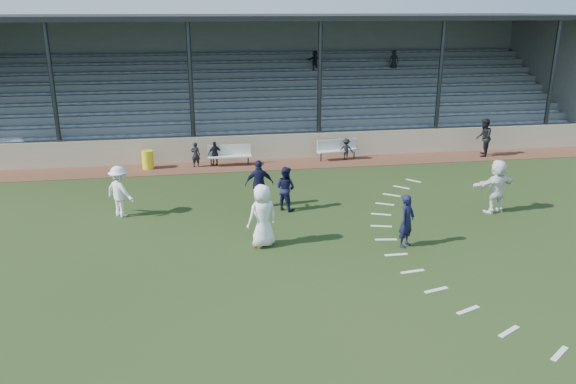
# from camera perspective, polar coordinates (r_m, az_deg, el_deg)

# --- Properties ---
(ground) EXTENTS (90.00, 90.00, 0.00)m
(ground) POSITION_cam_1_polar(r_m,az_deg,el_deg) (16.34, 1.42, -7.07)
(ground) COLOR #223315
(ground) RESTS_ON ground
(cinder_track) EXTENTS (34.00, 2.00, 0.02)m
(cinder_track) POSITION_cam_1_polar(r_m,az_deg,el_deg) (26.11, -2.82, 2.76)
(cinder_track) COLOR brown
(cinder_track) RESTS_ON ground
(retaining_wall) EXTENTS (34.00, 0.18, 1.20)m
(retaining_wall) POSITION_cam_1_polar(r_m,az_deg,el_deg) (26.97, -3.10, 4.56)
(retaining_wall) COLOR #C5B497
(retaining_wall) RESTS_ON ground
(bench_left) EXTENTS (2.00, 0.45, 0.95)m
(bench_left) POSITION_cam_1_polar(r_m,az_deg,el_deg) (26.02, -5.98, 3.94)
(bench_left) COLOR silver
(bench_left) RESTS_ON cinder_track
(bench_right) EXTENTS (2.04, 0.71, 0.95)m
(bench_right) POSITION_cam_1_polar(r_m,az_deg,el_deg) (27.01, 5.03, 4.50)
(bench_right) COLOR silver
(bench_right) RESTS_ON cinder_track
(trash_bin) EXTENTS (0.52, 0.52, 0.83)m
(trash_bin) POSITION_cam_1_polar(r_m,az_deg,el_deg) (26.15, -14.05, 3.21)
(trash_bin) COLOR yellow
(trash_bin) RESTS_ON cinder_track
(football) EXTENTS (0.22, 0.22, 0.22)m
(football) POSITION_cam_1_polar(r_m,az_deg,el_deg) (17.22, -3.23, -5.31)
(football) COLOR #CB5C0B
(football) RESTS_ON ground
(player_white_lead) EXTENTS (1.12, 0.93, 1.96)m
(player_white_lead) POSITION_cam_1_polar(r_m,az_deg,el_deg) (17.02, -2.60, -2.42)
(player_white_lead) COLOR white
(player_white_lead) RESTS_ON ground
(player_navy_lead) EXTENTS (0.72, 0.69, 1.66)m
(player_navy_lead) POSITION_cam_1_polar(r_m,az_deg,el_deg) (17.40, 11.98, -2.88)
(player_navy_lead) COLOR #121333
(player_navy_lead) RESTS_ON ground
(player_navy_mid) EXTENTS (0.99, 0.98, 1.61)m
(player_navy_mid) POSITION_cam_1_polar(r_m,az_deg,el_deg) (20.12, -0.26, 0.37)
(player_navy_mid) COLOR #121333
(player_navy_mid) RESTS_ON ground
(player_white_wing) EXTENTS (1.33, 1.27, 1.81)m
(player_white_wing) POSITION_cam_1_polar(r_m,az_deg,el_deg) (20.32, -16.71, 0.06)
(player_white_wing) COLOR white
(player_white_wing) RESTS_ON ground
(player_navy_wing) EXTENTS (1.05, 0.48, 1.76)m
(player_navy_wing) POSITION_cam_1_polar(r_m,az_deg,el_deg) (20.41, -2.93, 0.84)
(player_navy_wing) COLOR #121333
(player_navy_wing) RESTS_ON ground
(player_white_back) EXTENTS (1.88, 1.02, 1.93)m
(player_white_back) POSITION_cam_1_polar(r_m,az_deg,el_deg) (21.18, 20.43, 0.57)
(player_white_back) COLOR white
(player_white_back) RESTS_ON ground
(official) EXTENTS (1.05, 1.13, 1.85)m
(official) POSITION_cam_1_polar(r_m,az_deg,el_deg) (29.05, 19.26, 5.26)
(official) COLOR black
(official) RESTS_ON cinder_track
(sub_left_near) EXTENTS (0.48, 0.38, 1.15)m
(sub_left_near) POSITION_cam_1_polar(r_m,az_deg,el_deg) (25.93, -9.37, 3.77)
(sub_left_near) COLOR black
(sub_left_near) RESTS_ON cinder_track
(sub_left_far) EXTENTS (0.71, 0.45, 1.13)m
(sub_left_far) POSITION_cam_1_polar(r_m,az_deg,el_deg) (26.02, -7.43, 3.89)
(sub_left_far) COLOR black
(sub_left_far) RESTS_ON cinder_track
(sub_right) EXTENTS (0.74, 0.53, 1.04)m
(sub_right) POSITION_cam_1_polar(r_m,az_deg,el_deg) (26.95, 5.92, 4.35)
(sub_right) COLOR black
(sub_right) RESTS_ON cinder_track
(grandstand) EXTENTS (34.60, 9.00, 6.61)m
(grandstand) POSITION_cam_1_polar(r_m,az_deg,el_deg) (31.26, -4.10, 9.44)
(grandstand) COLOR gray
(grandstand) RESTS_ON ground
(penalty_arc) EXTENTS (3.89, 14.63, 0.01)m
(penalty_arc) POSITION_cam_1_polar(r_m,az_deg,el_deg) (17.51, 14.87, -5.89)
(penalty_arc) COLOR white
(penalty_arc) RESTS_ON ground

